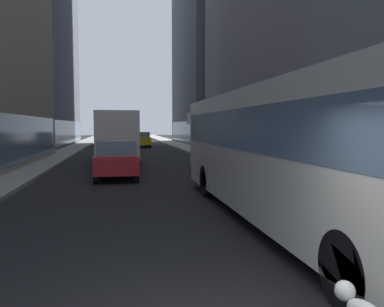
{
  "coord_description": "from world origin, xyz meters",
  "views": [
    {
      "loc": [
        -1.01,
        -3.01,
        2.23
      ],
      "look_at": [
        1.12,
        8.4,
        1.4
      ],
      "focal_mm": 35.69,
      "sensor_mm": 36.0,
      "label": 1
    }
  ],
  "objects": [
    {
      "name": "ground_plane",
      "position": [
        0.0,
        35.0,
        0.0
      ],
      "size": [
        120.0,
        120.0,
        0.0
      ],
      "primitive_type": "plane",
      "color": "black"
    },
    {
      "name": "sidewalk_left",
      "position": [
        -5.7,
        35.0,
        0.07
      ],
      "size": [
        2.4,
        110.0,
        0.15
      ],
      "primitive_type": "cube",
      "color": "gray",
      "rests_on": "ground"
    },
    {
      "name": "sidewalk_right",
      "position": [
        5.7,
        35.0,
        0.07
      ],
      "size": [
        2.4,
        110.0,
        0.15
      ],
      "primitive_type": "cube",
      "color": "#9E9991",
      "rests_on": "ground"
    },
    {
      "name": "building_left_far",
      "position": [
        -11.9,
        41.08,
        11.89
      ],
      "size": [
        10.73,
        22.3,
        23.8
      ],
      "color": "#4C515B",
      "rests_on": "ground"
    },
    {
      "name": "building_right_far",
      "position": [
        11.9,
        43.68,
        17.84
      ],
      "size": [
        10.95,
        18.25,
        35.7
      ],
      "color": "#4C515B",
      "rests_on": "ground"
    },
    {
      "name": "transit_bus",
      "position": [
        2.8,
        5.17,
        1.78
      ],
      "size": [
        2.78,
        11.53,
        3.05
      ],
      "color": "silver",
      "rests_on": "ground"
    },
    {
      "name": "car_yellow_taxi",
      "position": [
        1.2,
        38.48,
        0.82
      ],
      "size": [
        1.73,
        4.7,
        1.62
      ],
      "color": "yellow",
      "rests_on": "ground"
    },
    {
      "name": "car_grey_wagon",
      "position": [
        -2.8,
        40.56,
        0.82
      ],
      "size": [
        1.84,
        3.93,
        1.62
      ],
      "color": "slate",
      "rests_on": "ground"
    },
    {
      "name": "car_red_coupe",
      "position": [
        -1.2,
        13.61,
        0.82
      ],
      "size": [
        1.75,
        4.01,
        1.62
      ],
      "color": "red",
      "rests_on": "ground"
    },
    {
      "name": "box_truck",
      "position": [
        -1.2,
        20.35,
        1.67
      ],
      "size": [
        2.3,
        7.5,
        3.05
      ],
      "color": "#19519E",
      "rests_on": "ground"
    }
  ]
}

